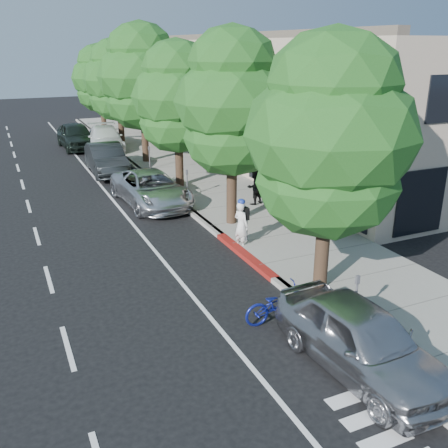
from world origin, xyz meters
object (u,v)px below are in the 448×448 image
dark_sedan (106,159)px  white_pickup (105,139)px  cyclist (241,225)px  street_tree_5 (100,79)px  silver_suv (151,188)px  pedestrian (254,187)px  near_car_a (361,339)px  street_tree_4 (118,81)px  street_tree_2 (177,98)px  street_tree_0 (330,139)px  street_tree_3 (142,78)px  bicycle (279,304)px  dark_suv_far (76,136)px  street_tree_1 (232,105)px

dark_sedan → white_pickup: 6.46m
cyclist → street_tree_5: bearing=-19.9°
silver_suv → dark_sedan: bearing=91.7°
dark_sedan → pedestrian: size_ratio=3.13×
cyclist → near_car_a: 7.38m
street_tree_4 → white_pickup: street_tree_4 is taller
pedestrian → near_car_a: bearing=56.1°
silver_suv → dark_sedan: dark_sedan is taller
street_tree_4 → pedestrian: bearing=-83.3°
cyclist → dark_sedan: (-2.00, 12.66, -0.02)m
street_tree_2 → street_tree_4: street_tree_4 is taller
street_tree_0 → near_car_a: 5.24m
cyclist → silver_suv: 6.32m
street_tree_3 → street_tree_5: 12.02m
silver_suv → near_car_a: 13.52m
dark_sedan → near_car_a: (1.25, -20.00, -0.04)m
street_tree_5 → bicycle: size_ratio=3.64×
dark_sedan → white_pickup: (1.25, 6.33, -0.02)m
street_tree_3 → street_tree_4: street_tree_3 is taller
street_tree_2 → street_tree_5: (0.00, 18.00, -0.16)m
street_tree_2 → cyclist: bearing=-94.6°
street_tree_2 → street_tree_5: street_tree_2 is taller
near_car_a → pedestrian: pedestrian is taller
street_tree_5 → bicycle: bearing=-93.6°
dark_suv_far → near_car_a: size_ratio=1.12×
street_tree_2 → near_car_a: 15.97m
street_tree_4 → dark_suv_far: bearing=172.6°
street_tree_5 → near_car_a: street_tree_5 is taller
street_tree_5 → near_car_a: 33.70m
dark_suv_far → street_tree_1: bearing=-83.0°
street_tree_0 → near_car_a: bearing=-111.8°
street_tree_5 → white_pickup: 8.06m
street_tree_5 → white_pickup: street_tree_5 is taller
street_tree_3 → near_car_a: bearing=-93.7°
street_tree_3 → cyclist: bearing=-92.6°
street_tree_0 → street_tree_3: (-0.00, 18.00, 0.51)m
silver_suv → near_car_a: size_ratio=1.16×
street_tree_0 → silver_suv: size_ratio=1.37×
near_car_a → pedestrian: 11.72m
street_tree_2 → pedestrian: street_tree_2 is taller
street_tree_1 → dark_sedan: size_ratio=1.52×
street_tree_4 → bicycle: street_tree_4 is taller
street_tree_3 → pedestrian: bearing=-79.5°
street_tree_3 → near_car_a: size_ratio=1.77×
bicycle → near_car_a: bearing=-165.7°
street_tree_1 → street_tree_3: size_ratio=0.93×
street_tree_0 → street_tree_2: street_tree_0 is taller
street_tree_4 → near_car_a: 27.78m
white_pickup → near_car_a: bearing=-83.1°
silver_suv → dark_sedan: size_ratio=1.07×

